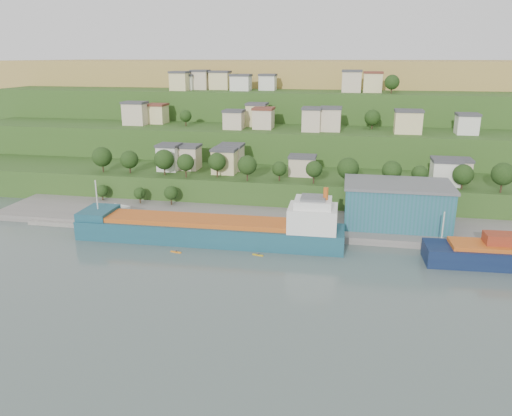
% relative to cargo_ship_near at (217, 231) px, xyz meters
% --- Properties ---
extents(ground, '(500.00, 500.00, 0.00)m').
position_rel_cargo_ship_near_xyz_m(ground, '(13.14, -10.09, -3.10)').
color(ground, '#4A5A54').
rests_on(ground, ground).
extents(quay, '(220.00, 26.00, 4.00)m').
position_rel_cargo_ship_near_xyz_m(quay, '(33.14, 17.91, -3.10)').
color(quay, slate).
rests_on(quay, ground).
extents(pebble_beach, '(40.00, 18.00, 2.40)m').
position_rel_cargo_ship_near_xyz_m(pebble_beach, '(-41.86, 11.91, -3.10)').
color(pebble_beach, slate).
rests_on(pebble_beach, ground).
extents(hillside, '(360.00, 210.94, 96.00)m').
position_rel_cargo_ship_near_xyz_m(hillside, '(13.11, 158.60, -3.02)').
color(hillside, '#284719').
rests_on(hillside, ground).
extents(cargo_ship_near, '(75.81, 13.50, 19.43)m').
position_rel_cargo_ship_near_xyz_m(cargo_ship_near, '(0.00, 0.00, 0.00)').
color(cargo_ship_near, '#154051').
rests_on(cargo_ship_near, ground).
extents(warehouse, '(31.24, 19.39, 12.80)m').
position_rel_cargo_ship_near_xyz_m(warehouse, '(49.89, 19.25, 5.33)').
color(warehouse, '#205C62').
rests_on(warehouse, quay).
extents(caravan, '(7.14, 4.56, 3.09)m').
position_rel_cargo_ship_near_xyz_m(caravan, '(-36.42, 14.38, -0.36)').
color(caravan, white).
rests_on(caravan, pebble_beach).
extents(dinghy, '(4.40, 3.00, 0.82)m').
position_rel_cargo_ship_near_xyz_m(dinghy, '(-28.96, 11.62, -1.49)').
color(dinghy, silver).
rests_on(dinghy, pebble_beach).
extents(kayak_orange, '(3.15, 1.07, 0.78)m').
position_rel_cargo_ship_near_xyz_m(kayak_orange, '(-8.75, -9.99, -2.87)').
color(kayak_orange, orange).
rests_on(kayak_orange, ground).
extents(kayak_yellow, '(3.07, 1.20, 0.76)m').
position_rel_cargo_ship_near_xyz_m(kayak_yellow, '(13.19, -7.84, -2.88)').
color(kayak_yellow, gold).
rests_on(kayak_yellow, ground).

